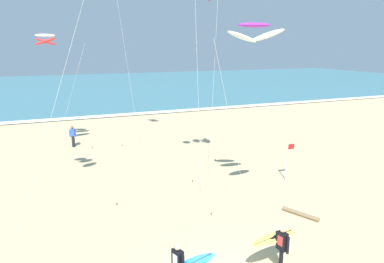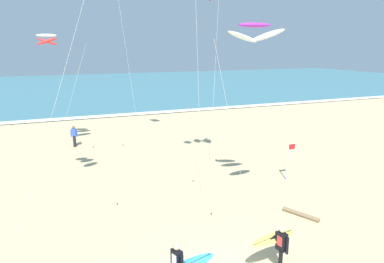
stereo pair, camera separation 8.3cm
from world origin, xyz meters
The scene contains 8 objects.
ocean_water centered at (0.00, 58.94, 0.04)m, with size 160.00×60.00×0.08m, color teal.
shoreline_foam centered at (0.00, 29.24, 0.09)m, with size 160.00×1.48×0.01m, color white.
surfer_lead centered at (1.63, 0.45, 1.04)m, with size 2.02×1.08×1.71m.
kite_arc_violet_far centered at (3.04, 4.73, 7.76)m, with size 2.58×2.94×8.16m.
kite_arc_ivory_high centered at (-4.78, 17.67, 7.65)m, with size 3.16×2.73×8.02m.
bystander_blue_top centered at (-3.54, 18.45, 0.81)m, with size 0.47×0.28×1.59m.
lifeguard_flag centered at (6.99, 7.13, 1.27)m, with size 0.45×0.05×2.10m.
driftwood_log centered at (4.90, 3.33, 0.09)m, with size 0.19×0.19×1.67m, color #846B4C.
Camera 2 is at (-4.70, -8.00, 7.22)m, focal length 32.94 mm.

